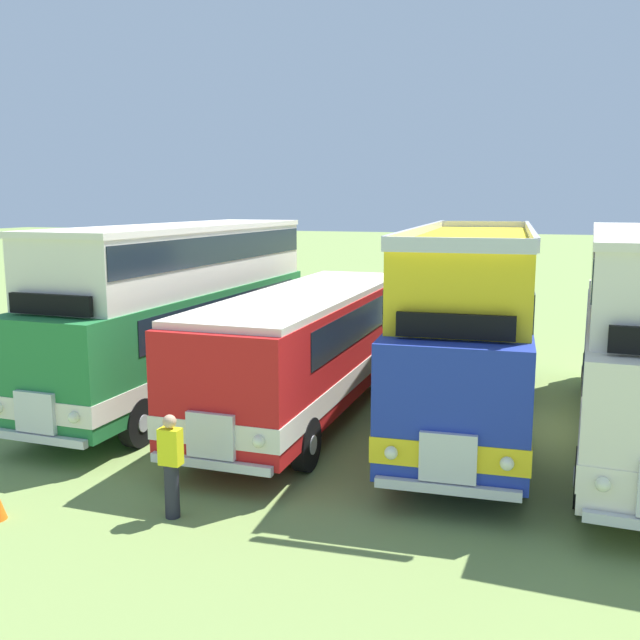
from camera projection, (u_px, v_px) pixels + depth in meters
The scene contains 5 objects.
ground_plane at pixel (551, 434), 15.53m from camera, with size 200.00×200.00×0.00m, color #7A934C.
bus_first_in_row at pixel (183, 302), 18.37m from camera, with size 2.79×11.04×4.49m.
bus_second_in_row at pixel (310, 343), 16.76m from camera, with size 2.66×10.24×2.99m.
bus_third_in_row at pixel (471, 321), 16.12m from camera, with size 3.11×11.08×4.52m.
marshal_person at pixel (171, 465), 11.31m from camera, with size 0.36×0.24×1.73m.
Camera 1 is at (-0.18, -15.74, 5.08)m, focal length 39.48 mm.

